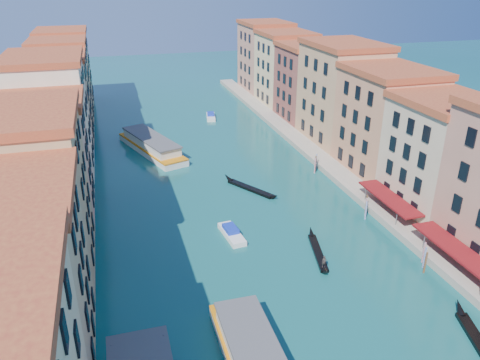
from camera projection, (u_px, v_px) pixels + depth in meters
The scene contains 10 objects.
left_bank_palazzos at pixel (49, 131), 76.57m from camera, with size 12.80×128.40×21.00m.
right_bank_palazzos at pixel (355, 105), 90.95m from camera, with size 12.80×128.40×21.00m.
quay at pixel (314, 154), 92.71m from camera, with size 4.00×140.00×1.00m, color #9F9480.
restaurant_awnings at pixel (465, 256), 54.89m from camera, with size 3.20×44.55×3.12m.
mooring_poles_right at pixel (411, 247), 59.89m from camera, with size 1.44×54.24×3.20m.
vaporetto_far at pixel (151, 145), 94.44m from camera, with size 11.91×22.50×3.28m.
gondola_fore at pixel (318, 252), 60.55m from camera, with size 3.35×11.03×2.22m.
gondola_far at pixel (249, 187), 78.53m from camera, with size 7.20×11.19×1.77m.
motorboat_mid at pixel (232, 233), 64.61m from camera, with size 2.62×6.44×1.30m.
motorboat_far at pixel (211, 116), 116.60m from camera, with size 3.15×6.71×1.34m.
Camera 1 is at (-16.10, -14.33, 33.56)m, focal length 35.00 mm.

